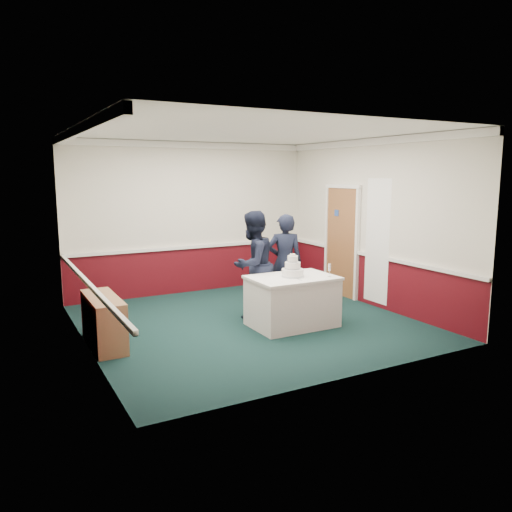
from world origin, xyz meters
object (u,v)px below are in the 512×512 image
champagne_flute (329,268)px  cake_table (292,301)px  person_man (253,264)px  person_woman (285,262)px  cake_knife (298,279)px  sideboard (104,321)px  wedding_cake (293,270)px

champagne_flute → cake_table: bearing=150.8°
person_man → person_woman: person_man is taller
person_woman → cake_knife: bearing=93.6°
sideboard → person_woman: (3.21, 0.44, 0.50)m
sideboard → champagne_flute: size_ratio=5.85×
cake_table → wedding_cake: size_ratio=3.63×
wedding_cake → cake_table: bearing=-90.0°
wedding_cake → champagne_flute: wedding_cake is taller
cake_table → person_man: bearing=112.2°
person_man → cake_knife: bearing=80.7°
sideboard → champagne_flute: 3.44m
sideboard → cake_table: (2.81, -0.45, 0.05)m
sideboard → person_woman: person_woman is taller
cake_knife → champagne_flute: size_ratio=1.07×
sideboard → person_woman: bearing=7.8°
cake_knife → person_man: (-0.27, 0.95, 0.10)m
cake_table → wedding_cake: bearing=90.0°
wedding_cake → person_man: size_ratio=0.20×
cake_knife → person_man: 0.99m
cake_table → cake_knife: bearing=-98.5°
champagne_flute → person_woman: (-0.09, 1.17, -0.08)m
wedding_cake → sideboard: bearing=170.8°
cake_knife → cake_table: bearing=83.5°
wedding_cake → champagne_flute: (0.50, -0.28, 0.03)m
wedding_cake → person_woman: person_woman is taller
cake_knife → champagne_flute: 0.55m
champagne_flute → person_man: (-0.80, 1.03, -0.04)m
champagne_flute → person_man: 1.31m
cake_knife → person_man: person_man is taller
champagne_flute → person_woman: bearing=94.6°
cake_table → person_man: size_ratio=0.74×
sideboard → cake_table: size_ratio=0.91×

